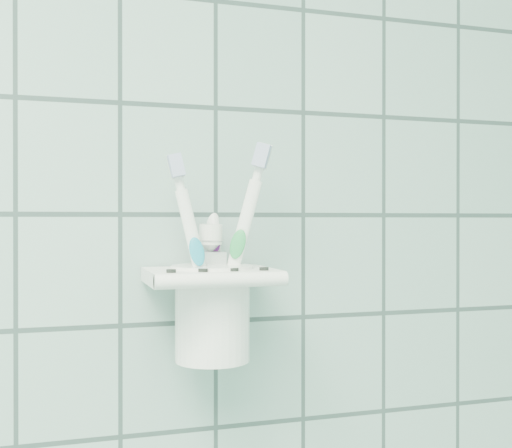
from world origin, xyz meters
TOP-DOWN VIEW (x-y plane):
  - holder_bracket at (0.67, 1.15)m, footprint 0.12×0.10m
  - cup at (0.67, 1.16)m, footprint 0.08×0.08m
  - toothbrush_pink at (0.67, 1.14)m, footprint 0.05×0.03m
  - toothbrush_blue at (0.68, 1.15)m, footprint 0.02×0.09m
  - toothbrush_orange at (0.67, 1.17)m, footprint 0.06×0.04m
  - toothpaste_tube at (0.67, 1.18)m, footprint 0.04×0.03m

SIDE VIEW (x-z plane):
  - cup at x=0.67m, z-range 1.22..1.32m
  - toothpaste_tube at x=0.67m, z-range 1.24..1.36m
  - holder_bracket at x=0.67m, z-range 1.28..1.32m
  - toothbrush_pink at x=0.67m, z-range 1.23..1.42m
  - toothbrush_orange at x=0.67m, z-range 1.23..1.44m
  - toothbrush_blue at x=0.68m, z-range 1.23..1.45m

